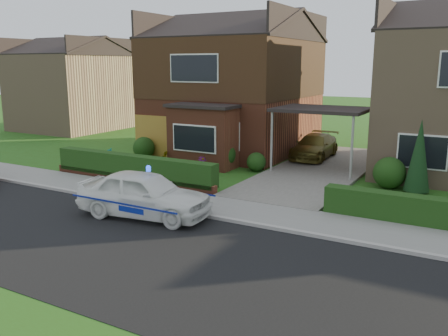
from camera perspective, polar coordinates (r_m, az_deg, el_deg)
The scene contains 21 objects.
ground at distance 11.64m, azimuth -5.93°, elevation -10.86°, with size 120.00×120.00×0.00m, color #275015.
road at distance 11.64m, azimuth -5.93°, elevation -10.86°, with size 60.00×6.00×0.02m, color black.
kerb at distance 14.04m, azimuth 1.26°, elevation -6.39°, with size 60.00×0.16×0.12m, color #9E9993.
sidewalk at distance 14.94m, azimuth 3.16°, elevation -5.29°, with size 60.00×2.00×0.10m, color slate.
driveway at distance 21.15m, azimuth 11.41°, elevation -0.21°, with size 3.80×12.00×0.12m, color #666059.
house_left at distance 25.61m, azimuth 1.26°, elevation 10.65°, with size 7.50×9.53×7.25m.
carport_link at distance 20.71m, azimuth 11.68°, elevation 6.80°, with size 3.80×3.00×2.77m.
garage_door at distance 23.88m, azimuth -8.50°, elevation 3.74°, with size 2.20×0.10×2.10m, color olive.
dwarf_wall at distance 18.97m, azimuth -11.12°, elevation -1.27°, with size 7.70×0.25×0.36m, color brown.
hedge_left at distance 19.12m, azimuth -10.81°, elevation -1.70°, with size 7.50×0.55×0.90m, color black.
shrub_left_far at distance 23.76m, azimuth -9.62°, elevation 2.41°, with size 1.08×1.08×1.08m, color black.
shrub_left_mid at distance 21.07m, azimuth -0.37°, elevation 1.66°, with size 1.32×1.32×1.32m, color black.
shrub_left_near at distance 20.65m, azimuth 3.91°, elevation 0.73°, with size 0.84×0.84×0.84m, color black.
shrub_right_near at distance 18.78m, azimuth 19.27°, elevation -0.56°, with size 1.20×1.20×1.20m, color black.
conifer_a at distance 18.31m, azimuth 22.39°, elevation 1.12°, with size 0.90×0.90×2.60m, color black.
neighbour_left at distance 36.08m, azimuth -17.68°, elevation 8.66°, with size 6.50×7.00×5.20m, color #9F7E61.
police_car at distance 14.61m, azimuth -9.58°, elevation -3.16°, with size 3.83×4.35×1.58m.
driveway_car at distance 23.42m, azimuth 10.85°, elevation 2.59°, with size 1.59×3.91×1.13m, color brown.
potted_plant_a at distance 22.68m, azimuth -13.62°, elevation 1.35°, with size 0.40×0.27×0.76m, color gray.
potted_plant_b at distance 21.76m, azimuth -7.25°, elevation 1.10°, with size 0.32×0.40×0.72m, color gray.
potted_plant_c at distance 20.30m, azimuth -2.65°, elevation 0.33°, with size 0.39×0.39×0.70m, color gray.
Camera 1 is at (6.22, -8.71, 4.58)m, focal length 38.00 mm.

